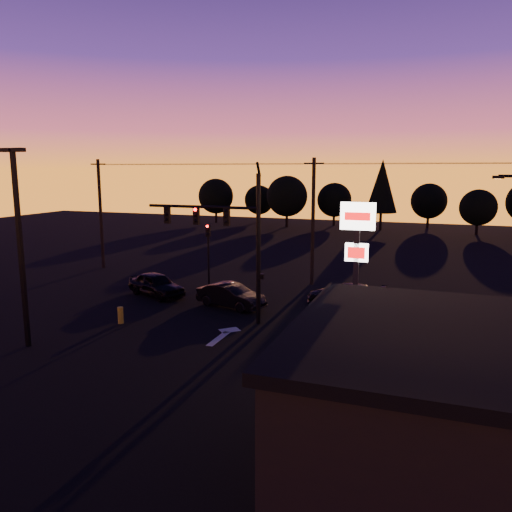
{
  "coord_description": "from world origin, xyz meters",
  "views": [
    {
      "loc": [
        10.25,
        -20.36,
        8.24
      ],
      "look_at": [
        1.0,
        5.0,
        3.5
      ],
      "focal_mm": 35.0,
      "sensor_mm": 36.0,
      "label": 1
    }
  ],
  "objects_px": {
    "traffic_signal_mast": "(230,231)",
    "suv_parked": "(437,370)",
    "secondary_signal": "(208,245)",
    "car_left": "(156,284)",
    "car_right": "(345,295)",
    "pylon_sign": "(357,245)",
    "bollard": "(121,315)",
    "parking_lot_light": "(19,235)",
    "car_mid": "(231,296)"
  },
  "relations": [
    {
      "from": "traffic_signal_mast",
      "to": "suv_parked",
      "type": "xyz_separation_m",
      "value": [
        10.67,
        -5.07,
        -4.28
      ]
    },
    {
      "from": "secondary_signal",
      "to": "car_left",
      "type": "bearing_deg",
      "value": -113.34
    },
    {
      "from": "car_left",
      "to": "traffic_signal_mast",
      "type": "bearing_deg",
      "value": -92.83
    },
    {
      "from": "car_right",
      "to": "pylon_sign",
      "type": "bearing_deg",
      "value": 15.09
    },
    {
      "from": "car_right",
      "to": "suv_parked",
      "type": "height_order",
      "value": "car_right"
    },
    {
      "from": "secondary_signal",
      "to": "bollard",
      "type": "distance_m",
      "value": 10.32
    },
    {
      "from": "bollard",
      "to": "traffic_signal_mast",
      "type": "bearing_deg",
      "value": 25.11
    },
    {
      "from": "car_left",
      "to": "car_right",
      "type": "xyz_separation_m",
      "value": [
        12.07,
        1.86,
        -0.08
      ]
    },
    {
      "from": "traffic_signal_mast",
      "to": "car_right",
      "type": "height_order",
      "value": "traffic_signal_mast"
    },
    {
      "from": "parking_lot_light",
      "to": "suv_parked",
      "type": "distance_m",
      "value": 18.75
    },
    {
      "from": "bollard",
      "to": "pylon_sign",
      "type": "bearing_deg",
      "value": 0.15
    },
    {
      "from": "parking_lot_light",
      "to": "bollard",
      "type": "relative_size",
      "value": 10.13
    },
    {
      "from": "bollard",
      "to": "car_left",
      "type": "bearing_deg",
      "value": 102.67
    },
    {
      "from": "car_mid",
      "to": "suv_parked",
      "type": "relative_size",
      "value": 0.92
    },
    {
      "from": "secondary_signal",
      "to": "bollard",
      "type": "bearing_deg",
      "value": -92.79
    },
    {
      "from": "car_left",
      "to": "car_right",
      "type": "bearing_deg",
      "value": -57.75
    },
    {
      "from": "suv_parked",
      "to": "traffic_signal_mast",
      "type": "bearing_deg",
      "value": 138.0
    },
    {
      "from": "parking_lot_light",
      "to": "traffic_signal_mast",
      "type": "bearing_deg",
      "value": 43.37
    },
    {
      "from": "traffic_signal_mast",
      "to": "parking_lot_light",
      "type": "xyz_separation_m",
      "value": [
        -7.4,
        -6.99,
        0.33
      ]
    },
    {
      "from": "parking_lot_light",
      "to": "secondary_signal",
      "type": "bearing_deg",
      "value": 80.21
    },
    {
      "from": "bollard",
      "to": "car_left",
      "type": "height_order",
      "value": "car_left"
    },
    {
      "from": "suv_parked",
      "to": "car_left",
      "type": "bearing_deg",
      "value": 137.65
    },
    {
      "from": "secondary_signal",
      "to": "car_right",
      "type": "distance_m",
      "value": 10.75
    },
    {
      "from": "parking_lot_light",
      "to": "suv_parked",
      "type": "relative_size",
      "value": 1.93
    },
    {
      "from": "suv_parked",
      "to": "secondary_signal",
      "type": "bearing_deg",
      "value": 124.52
    },
    {
      "from": "car_left",
      "to": "bollard",
      "type": "bearing_deg",
      "value": -143.84
    },
    {
      "from": "car_right",
      "to": "secondary_signal",
      "type": "bearing_deg",
      "value": -100.32
    },
    {
      "from": "parking_lot_light",
      "to": "bollard",
      "type": "bearing_deg",
      "value": 65.75
    },
    {
      "from": "bollard",
      "to": "car_left",
      "type": "distance_m",
      "value": 6.0
    },
    {
      "from": "pylon_sign",
      "to": "car_left",
      "type": "height_order",
      "value": "pylon_sign"
    },
    {
      "from": "pylon_sign",
      "to": "car_mid",
      "type": "height_order",
      "value": "pylon_sign"
    },
    {
      "from": "car_mid",
      "to": "traffic_signal_mast",
      "type": "bearing_deg",
      "value": -141.41
    },
    {
      "from": "car_left",
      "to": "car_right",
      "type": "distance_m",
      "value": 12.22
    },
    {
      "from": "traffic_signal_mast",
      "to": "parking_lot_light",
      "type": "relative_size",
      "value": 0.94
    },
    {
      "from": "car_mid",
      "to": "suv_parked",
      "type": "height_order",
      "value": "car_mid"
    },
    {
      "from": "car_right",
      "to": "traffic_signal_mast",
      "type": "bearing_deg",
      "value": -43.66
    },
    {
      "from": "car_mid",
      "to": "car_right",
      "type": "height_order",
      "value": "car_mid"
    },
    {
      "from": "car_right",
      "to": "parking_lot_light",
      "type": "bearing_deg",
      "value": -43.99
    },
    {
      "from": "parking_lot_light",
      "to": "car_right",
      "type": "height_order",
      "value": "parking_lot_light"
    },
    {
      "from": "parking_lot_light",
      "to": "pylon_sign",
      "type": "distance_m",
      "value": 15.19
    },
    {
      "from": "parking_lot_light",
      "to": "suv_parked",
      "type": "bearing_deg",
      "value": 6.09
    },
    {
      "from": "car_mid",
      "to": "car_right",
      "type": "bearing_deg",
      "value": -51.55
    },
    {
      "from": "traffic_signal_mast",
      "to": "pylon_sign",
      "type": "distance_m",
      "value": 7.52
    },
    {
      "from": "traffic_signal_mast",
      "to": "secondary_signal",
      "type": "height_order",
      "value": "traffic_signal_mast"
    },
    {
      "from": "traffic_signal_mast",
      "to": "car_left",
      "type": "height_order",
      "value": "traffic_signal_mast"
    },
    {
      "from": "pylon_sign",
      "to": "car_mid",
      "type": "relative_size",
      "value": 1.57
    },
    {
      "from": "car_right",
      "to": "suv_parked",
      "type": "xyz_separation_m",
      "value": [
        5.3,
        -10.24,
        -0.02
      ]
    },
    {
      "from": "secondary_signal",
      "to": "car_right",
      "type": "height_order",
      "value": "secondary_signal"
    },
    {
      "from": "bollard",
      "to": "car_mid",
      "type": "bearing_deg",
      "value": 49.02
    },
    {
      "from": "car_left",
      "to": "suv_parked",
      "type": "xyz_separation_m",
      "value": [
        17.37,
        -8.38,
        -0.1
      ]
    }
  ]
}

